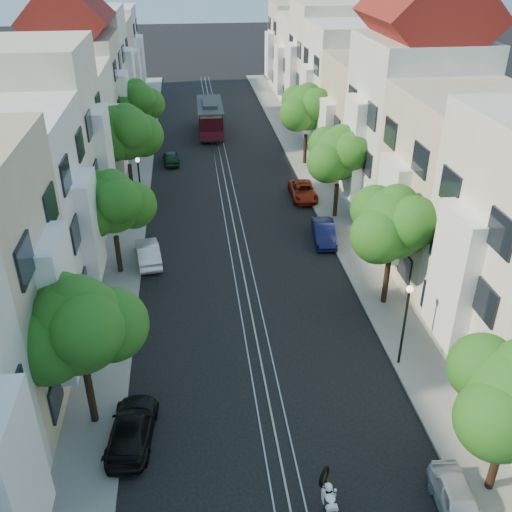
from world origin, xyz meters
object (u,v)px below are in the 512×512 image
object	(u,v)px
tree_e_d	(308,109)
parked_car_e_mid	(324,232)
tree_w_a	(80,328)
tree_w_b	(113,205)
tree_w_c	(127,134)
tree_w_d	(137,102)
parked_car_w_far	(171,157)
sportbike_rider	(329,500)
parked_car_w_mid	(148,253)
parked_car_w_near	(132,428)
cable_car	(210,116)
parked_car_e_far	(303,191)
lamp_east	(406,314)
tree_e_c	(340,155)
parked_car_e_near	(458,503)
lamp_west	(139,178)
tree_e_b	(395,225)

from	to	relation	value
tree_e_d	parked_car_e_mid	size ratio (longest dim) A/B	1.82
tree_w_a	tree_w_b	distance (m)	12.00
tree_w_c	tree_w_d	world-z (taller)	tree_w_c
parked_car_w_far	sportbike_rider	bearing A→B (deg)	93.93
tree_w_c	parked_car_w_mid	bearing A→B (deg)	-81.13
sportbike_rider	parked_car_w_near	distance (m)	8.04
tree_w_b	tree_w_c	size ratio (longest dim) A/B	0.88
sportbike_rider	cable_car	world-z (taller)	cable_car
parked_car_e_far	parked_car_w_mid	bearing A→B (deg)	-141.02
cable_car	parked_car_w_mid	distance (m)	26.42
lamp_east	sportbike_rider	world-z (taller)	lamp_east
parked_car_e_far	tree_e_c	bearing A→B (deg)	-64.06
parked_car_w_far	parked_car_e_near	bearing A→B (deg)	100.45
tree_e_c	tree_e_d	size ratio (longest dim) A/B	0.95
parked_car_e_near	parked_car_e_far	xyz separation A→B (m)	(0.00, 27.52, -0.01)
tree_w_a	cable_car	size ratio (longest dim) A/B	0.85
parked_car_w_far	cable_car	bearing A→B (deg)	-119.59
sportbike_rider	parked_car_w_near	size ratio (longest dim) A/B	0.47
tree_w_a	lamp_east	size ratio (longest dim) A/B	1.61
tree_w_c	parked_car_e_far	xyz separation A→B (m)	(12.74, -1.32, -4.51)
parked_car_e_near	parked_car_w_near	world-z (taller)	parked_car_w_near
tree_w_d	parked_car_e_near	xyz separation A→B (m)	(12.74, -39.84, -4.03)
cable_car	parked_car_e_far	world-z (taller)	cable_car
tree_e_d	tree_w_c	world-z (taller)	tree_w_c
lamp_west	parked_car_e_near	size ratio (longest dim) A/B	1.25
tree_w_c	parked_car_e_far	distance (m)	13.58
lamp_west	parked_car_w_far	world-z (taller)	lamp_west
cable_car	parked_car_w_near	bearing A→B (deg)	-96.33
parked_car_w_near	tree_w_a	bearing A→B (deg)	-29.99
sportbike_rider	parked_car_e_mid	size ratio (longest dim) A/B	0.51
parked_car_w_mid	tree_e_b	bearing A→B (deg)	146.54
tree_w_c	parked_car_w_far	world-z (taller)	tree_w_c
lamp_east	tree_e_b	bearing A→B (deg)	79.07
cable_car	parked_car_e_mid	size ratio (longest dim) A/B	2.10
parked_car_w_near	parked_car_w_mid	world-z (taller)	parked_car_w_mid
tree_e_d	lamp_east	xyz separation A→B (m)	(-0.96, -26.98, -2.02)
cable_car	parked_car_e_far	distance (m)	18.43
tree_w_b	parked_car_e_far	xyz separation A→B (m)	(12.74, 9.68, -3.84)
tree_e_b	parked_car_e_far	xyz separation A→B (m)	(-1.66, 14.68, -4.17)
tree_e_d	lamp_west	xyz separation A→B (m)	(-13.56, -8.98, -2.02)
lamp_west	cable_car	bearing A→B (deg)	73.03
parked_car_w_near	tree_e_d	bearing A→B (deg)	-107.24
tree_w_b	parked_car_e_far	size ratio (longest dim) A/B	1.56
tree_w_a	tree_w_c	bearing A→B (deg)	90.00
sportbike_rider	parked_car_e_far	distance (m)	27.44
parked_car_w_near	tree_w_d	bearing A→B (deg)	-81.60
parked_car_e_near	parked_car_w_near	bearing A→B (deg)	161.92
tree_w_a	tree_e_c	bearing A→B (deg)	51.34
tree_e_c	parked_car_e_near	world-z (taller)	tree_e_c
tree_w_d	parked_car_e_mid	bearing A→B (deg)	-56.76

